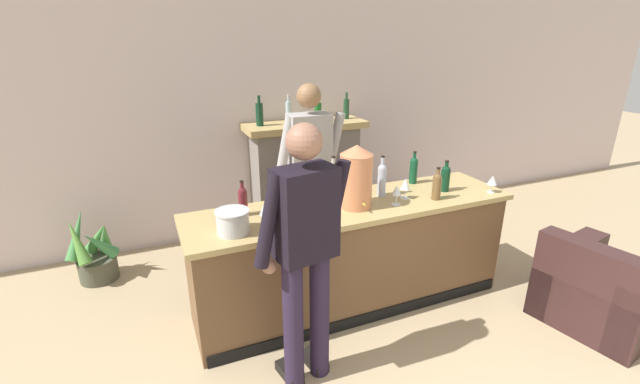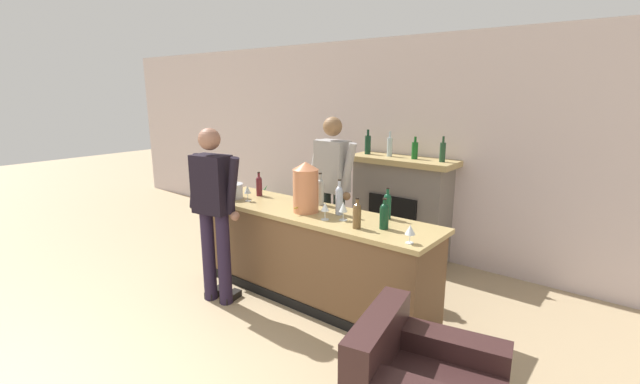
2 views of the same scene
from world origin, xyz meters
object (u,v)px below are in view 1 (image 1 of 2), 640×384
Objects in this scene: wine_glass_front_left at (405,185)px; wine_bottle_cabernet_heavy at (445,177)px; person_bartender at (310,176)px; wine_glass_near_bucket at (397,191)px; fireplace_stone at (305,176)px; armchair_black at (601,293)px; potted_plant_corner at (94,254)px; wine_glass_by_dispenser at (492,181)px; copper_dispenser at (356,176)px; wine_bottle_port_short at (437,185)px; person_customer at (305,251)px; wine_glass_back_row at (264,210)px; wine_bottle_burgundy_dark at (414,169)px; ice_bucket_steel at (233,222)px; wine_bottle_chardonnay_pale at (382,178)px; wine_bottle_riesling_slim at (243,200)px; wine_bottle_merlot_tall at (333,178)px.

wine_bottle_cabernet_heavy is at bearing 2.62° from wine_glass_front_left.
person_bartender is 11.09× the size of wine_glass_near_bucket.
armchair_black is at bearing -59.45° from fireplace_stone.
wine_glass_by_dispenser is (3.26, -1.52, 0.76)m from potted_plant_corner.
copper_dispenser is 3.04× the size of wine_glass_near_bucket.
wine_bottle_cabernet_heavy is 1.00× the size of wine_bottle_port_short.
person_customer reaches higher than wine_glass_front_left.
wine_glass_front_left is 1.00× the size of wine_glass_back_row.
person_customer is 0.92m from copper_dispenser.
wine_bottle_port_short is at bearing -26.70° from wine_glass_front_left.
wine_glass_back_row is at bearing -166.05° from wine_bottle_burgundy_dark.
wine_bottle_cabernet_heavy reaches higher than wine_glass_back_row.
person_customer is 7.50× the size of ice_bucket_steel.
wine_glass_by_dispenser is at bearing -29.01° from wine_bottle_cabernet_heavy.
wine_bottle_cabernet_heavy is (2.91, -1.33, 0.78)m from potted_plant_corner.
wine_bottle_port_short is at bearing -41.59° from person_bartender.
armchair_black is (1.52, -2.58, -0.39)m from fireplace_stone.
armchair_black is 2.51m from person_customer.
wine_bottle_port_short is at bearing -3.70° from wine_glass_near_bucket.
person_bartender is 1.10m from wine_bottle_port_short.
wine_bottle_cabernet_heavy reaches higher than armchair_black.
wine_bottle_chardonnay_pale is 0.58m from wine_bottle_cabernet_heavy.
copper_dispenser is 0.77m from wine_glass_back_row.
wine_glass_back_row is (0.09, -0.26, 0.00)m from wine_bottle_riesling_slim.
wine_bottle_cabernet_heavy is (0.93, -0.28, -0.03)m from wine_bottle_merlot_tall.
wine_bottle_burgundy_dark is (1.60, 0.12, 0.01)m from wine_bottle_riesling_slim.
wine_bottle_merlot_tall is at bearing 149.32° from wine_glass_front_left.
copper_dispenser is at bearing 179.35° from wine_glass_front_left.
person_bartender is 6.12× the size of wine_bottle_burgundy_dark.
person_bartender reaches higher than wine_glass_back_row.
ice_bucket_steel is 1.57× the size of wine_glass_by_dispenser.
fireplace_stone is 2.40m from person_customer.
fireplace_stone is at bearing 99.11° from wine_glass_front_left.
wine_bottle_chardonnay_pale is (0.97, 0.74, 0.11)m from person_customer.
copper_dispenser reaches higher than wine_glass_near_bucket.
wine_glass_near_bucket is 1.10× the size of wine_glass_by_dispenser.
wine_bottle_burgundy_dark is at bearing -20.59° from potted_plant_corner.
ice_bucket_steel is 1.43× the size of wine_glass_near_bucket.
wine_glass_near_bucket is (1.17, -0.27, -0.01)m from wine_bottle_riesling_slim.
fireplace_stone is 10.77× the size of wine_glass_by_dispenser.
fireplace_stone is at bearing 60.50° from wine_glass_back_row.
copper_dispenser reaches higher than wine_bottle_burgundy_dark.
copper_dispenser is 2.85× the size of wine_glass_front_left.
wine_bottle_cabernet_heavy is (0.13, -0.28, -0.01)m from wine_bottle_burgundy_dark.
copper_dispenser is at bearing -11.81° from wine_bottle_riesling_slim.
armchair_black reaches higher than potted_plant_corner.
wine_bottle_cabernet_heavy is at bearing -66.96° from fireplace_stone.
wine_glass_back_row is (-0.10, 0.53, 0.08)m from person_customer.
ice_bucket_steel is at bearing -176.51° from wine_glass_back_row.
wine_bottle_chardonnay_pale reaches higher than wine_bottle_riesling_slim.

